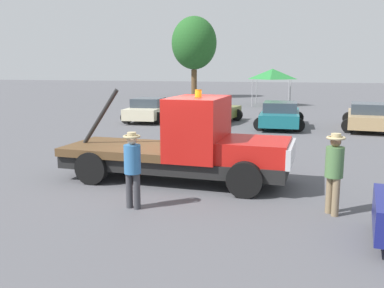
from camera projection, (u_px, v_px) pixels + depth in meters
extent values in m
plane|color=#545459|center=(175.00, 180.00, 11.90)|extent=(160.00, 160.00, 0.00)
cube|color=black|center=(175.00, 162.00, 11.80)|extent=(6.22, 2.11, 0.35)
cube|color=red|center=(255.00, 150.00, 11.09)|extent=(1.78, 1.87, 0.55)
cube|color=silver|center=(291.00, 153.00, 10.83)|extent=(0.18, 1.93, 0.50)
cube|color=red|center=(198.00, 127.00, 11.44)|extent=(1.42, 2.18, 1.62)
cube|color=brown|center=(124.00, 149.00, 12.20)|extent=(3.15, 2.23, 0.22)
cylinder|color=black|center=(100.00, 117.00, 12.24)|extent=(1.19, 0.16, 1.63)
cylinder|color=orange|center=(198.00, 93.00, 11.27)|extent=(0.18, 0.18, 0.20)
cylinder|color=black|center=(257.00, 162.00, 12.17)|extent=(0.88, 0.26, 0.88)
cylinder|color=black|center=(245.00, 180.00, 10.25)|extent=(0.88, 0.26, 0.88)
cylinder|color=black|center=(125.00, 154.00, 13.35)|extent=(0.88, 0.26, 0.88)
cylinder|color=black|center=(91.00, 168.00, 11.44)|extent=(0.88, 0.26, 0.88)
cylinder|color=#847051|center=(329.00, 195.00, 9.17)|extent=(0.15, 0.15, 0.82)
cylinder|color=#847051|center=(336.00, 197.00, 8.98)|extent=(0.15, 0.15, 0.82)
cylinder|color=#4C7542|center=(335.00, 162.00, 8.94)|extent=(0.38, 0.38, 0.65)
sphere|color=brown|center=(336.00, 142.00, 8.86)|extent=(0.22, 0.22, 0.22)
torus|color=tan|center=(336.00, 138.00, 8.85)|extent=(0.39, 0.39, 0.06)
cylinder|color=tan|center=(336.00, 136.00, 8.84)|extent=(0.20, 0.20, 0.10)
cylinder|color=#38383D|center=(129.00, 190.00, 9.52)|extent=(0.15, 0.15, 0.80)
cylinder|color=#38383D|center=(137.00, 191.00, 9.43)|extent=(0.15, 0.15, 0.80)
cylinder|color=teal|center=(132.00, 159.00, 9.35)|extent=(0.37, 0.37, 0.64)
sphere|color=tan|center=(132.00, 140.00, 9.27)|extent=(0.22, 0.22, 0.22)
torus|color=tan|center=(132.00, 136.00, 9.26)|extent=(0.38, 0.38, 0.05)
cylinder|color=tan|center=(132.00, 134.00, 9.25)|extent=(0.20, 0.20, 0.10)
cube|color=beige|center=(150.00, 111.00, 25.10)|extent=(2.18, 4.84, 0.60)
cube|color=#333D47|center=(148.00, 102.00, 24.78)|extent=(1.75, 2.09, 0.50)
cylinder|color=black|center=(144.00, 112.00, 26.85)|extent=(0.68, 0.22, 0.68)
cylinder|color=black|center=(171.00, 112.00, 26.53)|extent=(0.68, 0.22, 0.68)
cylinder|color=black|center=(127.00, 118.00, 23.75)|extent=(0.68, 0.22, 0.68)
cylinder|color=black|center=(157.00, 118.00, 23.43)|extent=(0.68, 0.22, 0.68)
cube|color=olive|center=(213.00, 114.00, 23.93)|extent=(2.51, 4.81, 0.60)
cube|color=#333D47|center=(212.00, 104.00, 23.63)|extent=(1.89, 2.15, 0.50)
cylinder|color=black|center=(209.00, 114.00, 25.71)|extent=(0.68, 0.22, 0.68)
cylinder|color=black|center=(237.00, 115.00, 25.02)|extent=(0.68, 0.22, 0.68)
cylinder|color=black|center=(188.00, 119.00, 22.91)|extent=(0.68, 0.22, 0.68)
cylinder|color=black|center=(218.00, 121.00, 22.22)|extent=(0.68, 0.22, 0.68)
cube|color=#196670|center=(280.00, 117.00, 22.34)|extent=(2.05, 4.83, 0.60)
cube|color=#333D47|center=(280.00, 107.00, 22.02)|extent=(1.73, 2.06, 0.50)
cylinder|color=black|center=(265.00, 117.00, 24.13)|extent=(0.68, 0.22, 0.68)
cylinder|color=black|center=(297.00, 118.00, 23.73)|extent=(0.68, 0.22, 0.68)
cylinder|color=black|center=(260.00, 124.00, 21.03)|extent=(0.68, 0.22, 0.68)
cylinder|color=black|center=(298.00, 125.00, 20.62)|extent=(0.68, 0.22, 0.68)
cube|color=tan|center=(368.00, 119.00, 21.57)|extent=(2.28, 4.97, 0.60)
cube|color=#333D47|center=(369.00, 108.00, 21.25)|extent=(1.82, 2.16, 0.50)
cylinder|color=black|center=(349.00, 118.00, 23.42)|extent=(0.68, 0.22, 0.68)
cylinder|color=black|center=(384.00, 120.00, 22.82)|extent=(0.68, 0.22, 0.68)
cylinder|color=black|center=(349.00, 126.00, 20.39)|extent=(0.68, 0.22, 0.68)
cylinder|color=#9E9EA3|center=(252.00, 93.00, 33.83)|extent=(0.07, 0.07, 2.14)
cylinder|color=#9E9EA3|center=(289.00, 94.00, 33.10)|extent=(0.07, 0.07, 2.14)
cylinder|color=#9E9EA3|center=(256.00, 91.00, 36.52)|extent=(0.07, 0.07, 2.14)
cylinder|color=#9E9EA3|center=(290.00, 92.00, 35.79)|extent=(0.07, 0.07, 2.14)
pyramid|color=#287F38|center=(272.00, 74.00, 34.55)|extent=(2.83, 2.83, 0.83)
cylinder|color=brown|center=(194.00, 84.00, 44.08)|extent=(0.57, 0.57, 2.86)
ellipsoid|color=#235B23|center=(194.00, 43.00, 43.35)|extent=(4.57, 4.57, 5.31)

